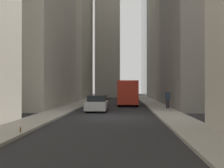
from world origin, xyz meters
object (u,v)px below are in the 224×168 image
at_px(delivery_truck, 128,93).
at_px(discarded_bottle, 20,130).
at_px(sedan_silver, 97,104).
at_px(pedestrian, 168,98).

xyz_separation_m(delivery_truck, discarded_bottle, (-21.06, 5.02, -1.21)).
bearing_deg(delivery_truck, sedan_silver, 161.05).
height_order(pedestrian, discarded_bottle, pedestrian).
bearing_deg(pedestrian, sedan_silver, 104.69).
xyz_separation_m(pedestrian, discarded_bottle, (-14.60, 8.69, -0.86)).
bearing_deg(delivery_truck, pedestrian, -150.33).
bearing_deg(sedan_silver, pedestrian, -75.31).
xyz_separation_m(delivery_truck, pedestrian, (-6.46, -3.68, -0.35)).
bearing_deg(discarded_bottle, sedan_silver, -9.75).
xyz_separation_m(delivery_truck, sedan_silver, (-8.16, 2.80, -0.80)).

